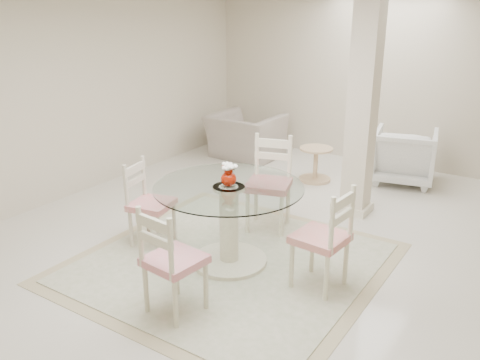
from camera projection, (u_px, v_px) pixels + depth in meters
The scene contains 13 objects.
ground at pixel (269, 240), 5.73m from camera, with size 7.00×7.00×0.00m, color silver.
room_shell at pixel (273, 73), 5.10m from camera, with size 6.02×7.02×2.71m.
column at pixel (363, 107), 6.04m from camera, with size 0.30×0.30×2.70m, color beige.
area_rug at pixel (229, 263), 5.21m from camera, with size 2.91×2.91×0.02m.
dining_table at pixel (229, 225), 5.07m from camera, with size 1.47×1.47×0.85m.
red_vase at pixel (229, 174), 4.88m from camera, with size 0.18×0.17×0.23m.
dining_chair_east at pixel (328, 232), 4.56m from camera, with size 0.49×0.48×1.11m.
dining_chair_north at pixel (270, 176), 5.86m from camera, with size 0.60×0.60×1.20m.
dining_chair_west at pixel (146, 197), 5.46m from camera, with size 0.49×0.49×1.04m.
dining_chair_south at pixel (168, 254), 4.17m from camera, with size 0.48×0.48×1.10m.
recliner_taupe at pixel (245, 136), 8.62m from camera, with size 1.13×0.99×0.74m, color #A19586.
armchair_white at pixel (404, 156), 7.42m from camera, with size 0.85×0.88×0.80m, color white.
side_table at pixel (315, 165), 7.53m from camera, with size 0.49×0.49×0.51m.
Camera 1 is at (2.56, -4.50, 2.55)m, focal length 38.00 mm.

